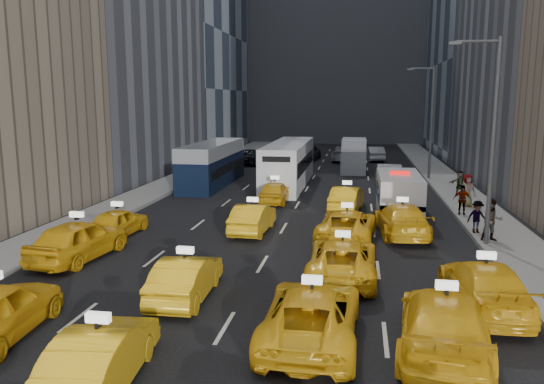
{
  "coord_description": "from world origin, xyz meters",
  "views": [
    {
      "loc": [
        3.63,
        -11.84,
        6.44
      ],
      "look_at": [
        -0.45,
        13.1,
        2.0
      ],
      "focal_mm": 35.0,
      "sensor_mm": 36.0,
      "label": 1
    }
  ],
  "objects": [
    {
      "name": "city_bus",
      "position": [
        -1.52,
        27.58,
        1.6
      ],
      "size": [
        3.84,
        12.69,
        3.23
      ],
      "rotation": [
        0.0,
        0.0,
        0.1
      ],
      "color": "silver",
      "rests_on": "ground"
    },
    {
      "name": "pedestrian_1",
      "position": [
        9.63,
        12.59,
        1.09
      ],
      "size": [
        0.94,
        0.55,
        1.89
      ],
      "primitive_type": "imported",
      "rotation": [
        0.0,
        0.0,
        0.06
      ],
      "color": "gray",
      "rests_on": "sidewalk_east"
    },
    {
      "name": "nypd_van",
      "position": [
        5.91,
        17.8,
        1.14
      ],
      "size": [
        2.62,
        6.01,
        2.53
      ],
      "rotation": [
        0.0,
        0.0,
        -0.06
      ],
      "color": "silver",
      "rests_on": "ground"
    },
    {
      "name": "streetlight_near",
      "position": [
        9.18,
        12.0,
        4.92
      ],
      "size": [
        2.15,
        0.22,
        9.0
      ],
      "color": "#595B60",
      "rests_on": "ground"
    },
    {
      "name": "double_decker",
      "position": [
        -7.25,
        26.78,
        1.56
      ],
      "size": [
        3.33,
        10.99,
        3.15
      ],
      "rotation": [
        0.0,
        0.0,
        0.08
      ],
      "color": "black",
      "rests_on": "ground"
    },
    {
      "name": "misc_car_1",
      "position": [
        -6.98,
        40.02,
        0.75
      ],
      "size": [
        3.0,
        5.6,
        1.49
      ],
      "primitive_type": "imported",
      "rotation": [
        0.0,
        0.0,
        3.04
      ],
      "color": "black",
      "rests_on": "ground"
    },
    {
      "name": "taxi_5",
      "position": [
        -1.99,
        -1.47,
        0.71
      ],
      "size": [
        1.87,
        4.42,
        1.42
      ],
      "primitive_type": "imported",
      "rotation": [
        0.0,
        0.0,
        3.23
      ],
      "color": "#ECAC13",
      "rests_on": "ground"
    },
    {
      "name": "sidewalk_east",
      "position": [
        10.5,
        25.0,
        0.07
      ],
      "size": [
        3.0,
        90.0,
        0.15
      ],
      "primitive_type": "cube",
      "color": "gray",
      "rests_on": "ground"
    },
    {
      "name": "sidewalk_west",
      "position": [
        -10.5,
        25.0,
        0.07
      ],
      "size": [
        3.0,
        90.0,
        0.15
      ],
      "primitive_type": "cube",
      "color": "gray",
      "rests_on": "ground"
    },
    {
      "name": "taxi_7",
      "position": [
        5.93,
        1.45,
        0.8
      ],
      "size": [
        2.94,
        5.74,
        1.59
      ],
      "primitive_type": "imported",
      "rotation": [
        0.0,
        0.0,
        3.01
      ],
      "color": "#ECAC13",
      "rests_on": "ground"
    },
    {
      "name": "taxi_17",
      "position": [
        3.04,
        18.83,
        0.72
      ],
      "size": [
        2.08,
        4.53,
        1.44
      ],
      "primitive_type": "imported",
      "rotation": [
        0.0,
        0.0,
        3.01
      ],
      "color": "#ECAC13",
      "rests_on": "ground"
    },
    {
      "name": "pedestrian_4",
      "position": [
        10.08,
        20.56,
        1.1
      ],
      "size": [
        1.01,
        0.68,
        1.91
      ],
      "primitive_type": "imported",
      "rotation": [
        0.0,
        0.0,
        0.2
      ],
      "color": "gray",
      "rests_on": "sidewalk_east"
    },
    {
      "name": "curb_west",
      "position": [
        -9.05,
        25.0,
        0.09
      ],
      "size": [
        0.15,
        90.0,
        0.18
      ],
      "primitive_type": "cube",
      "color": "slate",
      "rests_on": "ground"
    },
    {
      "name": "ground",
      "position": [
        0.0,
        0.0,
        0.0
      ],
      "size": [
        160.0,
        160.0,
        0.0
      ],
      "primitive_type": "plane",
      "color": "black",
      "rests_on": "ground"
    },
    {
      "name": "pedestrian_3",
      "position": [
        9.35,
        18.16,
        0.97
      ],
      "size": [
        1.01,
        0.57,
        1.64
      ],
      "primitive_type": "imported",
      "rotation": [
        0.0,
        0.0,
        -0.15
      ],
      "color": "gray",
      "rests_on": "sidewalk_east"
    },
    {
      "name": "taxi_15",
      "position": [
        5.76,
        13.48,
        0.77
      ],
      "size": [
        2.63,
        5.46,
        1.53
      ],
      "primitive_type": "imported",
      "rotation": [
        0.0,
        0.0,
        3.23
      ],
      "color": "#ECAC13",
      "rests_on": "ground"
    },
    {
      "name": "pedestrian_2",
      "position": [
        9.29,
        13.99,
        0.93
      ],
      "size": [
        1.08,
        0.67,
        1.55
      ],
      "primitive_type": "imported",
      "rotation": [
        0.0,
        0.0,
        0.27
      ],
      "color": "gray",
      "rests_on": "sidewalk_east"
    },
    {
      "name": "taxi_12",
      "position": [
        -7.59,
        11.24,
        0.67
      ],
      "size": [
        1.84,
        4.01,
        1.33
      ],
      "primitive_type": "imported",
      "rotation": [
        0.0,
        0.0,
        3.07
      ],
      "color": "#ECAC13",
      "rests_on": "ground"
    },
    {
      "name": "taxi_9",
      "position": [
        -1.81,
        4.02,
        0.7
      ],
      "size": [
        1.62,
        4.32,
        1.41
      ],
      "primitive_type": "imported",
      "rotation": [
        0.0,
        0.0,
        3.17
      ],
      "color": "#ECAC13",
      "rests_on": "ground"
    },
    {
      "name": "taxi_16",
      "position": [
        -1.47,
        20.47,
        0.69
      ],
      "size": [
        1.73,
        4.11,
        1.39
      ],
      "primitive_type": "imported",
      "rotation": [
        0.0,
        0.0,
        3.12
      ],
      "color": "#ECAC13",
      "rests_on": "ground"
    },
    {
      "name": "taxi_11",
      "position": [
        7.59,
        4.63,
        0.76
      ],
      "size": [
        2.23,
        5.26,
        1.51
      ],
      "primitive_type": "imported",
      "rotation": [
        0.0,
        0.0,
        3.16
      ],
      "color": "#ECAC13",
      "rests_on": "ground"
    },
    {
      "name": "misc_car_2",
      "position": [
        1.97,
        44.04,
        0.81
      ],
      "size": [
        2.4,
        5.66,
        1.63
      ],
      "primitive_type": "imported",
      "rotation": [
        0.0,
        0.0,
        3.16
      ],
      "color": "slate",
      "rests_on": "ground"
    },
    {
      "name": "pedestrian_5",
      "position": [
        10.34,
        24.32,
        0.96
      ],
      "size": [
        1.49,
        0.43,
        1.61
      ],
      "primitive_type": "imported",
      "rotation": [
        0.0,
        0.0,
        0.0
      ],
      "color": "gray",
      "rests_on": "sidewalk_east"
    },
    {
      "name": "streetlight_far",
      "position": [
        9.18,
        32.0,
        4.92
      ],
      "size": [
        2.15,
        0.22,
        9.0
      ],
      "color": "#595B60",
      "rests_on": "ground"
    },
    {
      "name": "taxi_14",
      "position": [
        3.2,
        12.07,
        0.73
      ],
      "size": [
        2.85,
        5.44,
        1.46
      ],
      "primitive_type": "imported",
      "rotation": [
        0.0,
        0.0,
        3.06
      ],
      "color": "#ECAC13",
      "rests_on": "ground"
    },
    {
      "name": "taxi_10",
      "position": [
        3.16,
        6.84,
        0.72
      ],
      "size": [
        2.41,
        5.19,
        1.44
      ],
      "primitive_type": "imported",
      "rotation": [
        0.0,
        0.0,
        3.14
      ],
      "color": "#ECAC13",
      "rests_on": "ground"
    },
    {
      "name": "taxi_13",
      "position": [
        -1.38,
        12.95,
        0.71
      ],
      "size": [
        1.66,
        4.34,
        1.41
      ],
      "primitive_type": "imported",
      "rotation": [
        0.0,
        0.0,
        3.1
      ],
      "color": "#ECAC13",
      "rests_on": "ground"
    },
    {
      "name": "misc_car_0",
      "position": [
        5.92,
        28.55,
        0.83
      ],
      "size": [
        1.81,
        5.03,
        1.65
      ],
      "primitive_type": "imported",
      "rotation": [
        0.0,
        0.0,
        3.15
      ],
      "color": "#B3B6BB",
      "rests_on": "ground"
    },
    {
      "name": "curb_east",
      "position": [
        9.05,
        25.0,
        0.09
      ],
      "size": [
        0.15,
        90.0,
        0.18
      ],
      "primitive_type": "cube",
      "color": "slate",
      "rests_on": "ground"
    },
    {
      "name": "box_truck",
      "position": [
        3.23,
        36.3,
        1.41
      ],
      "size": [
        2.77,
        6.46,
        2.87
      ],
      "rotation": [
        0.0,
        0.0,
        0.1
      ],
      "color": "silver",
      "rests_on": "ground"
    },
    {
      "name": "taxi_6",
      "position": [
        2.51,
        1.63,
        0.74
      ],
      "size": [
        2.54,
        5.37,
        1.48
      ],
      "primitive_type": "imported",
      "rotation": [
        0.0,
        0.0,
        3.13
      ],
      "color": "#ECAC13",
      "rests_on": "ground"
    },
    {
      "name": "taxi_8",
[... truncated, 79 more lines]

